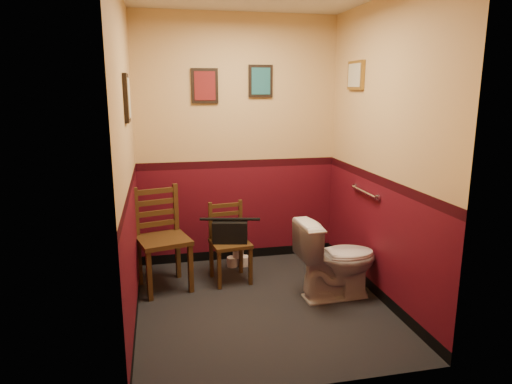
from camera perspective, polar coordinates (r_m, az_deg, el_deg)
floor at (r=4.27m, az=0.72°, el=-13.93°), size 2.20×2.40×0.00m
wall_back at (r=5.03m, az=-2.29°, el=6.26°), size 2.20×0.00×2.70m
wall_front at (r=2.72m, az=6.42°, el=0.54°), size 2.20×0.00×2.70m
wall_left at (r=3.77m, az=-15.77°, el=3.58°), size 0.00×2.40×2.70m
wall_right at (r=4.24m, az=15.48°, el=4.57°), size 0.00×2.40×2.70m
grab_bar at (r=4.52m, az=13.38°, el=0.01°), size 0.05×0.56×0.06m
framed_print_back_a at (r=4.93m, az=-6.43°, el=13.05°), size 0.28×0.04×0.36m
framed_print_back_b at (r=5.02m, az=0.58°, el=13.69°), size 0.26×0.04×0.34m
framed_print_left at (r=3.83m, az=-15.83°, el=11.23°), size 0.04×0.30×0.38m
framed_print_right at (r=4.73m, az=12.35°, el=14.06°), size 0.04×0.34×0.28m
toilet at (r=4.35m, az=10.03°, el=-8.27°), size 0.78×0.47×0.75m
toilet_brush at (r=4.52m, az=12.11°, el=-11.71°), size 0.12×0.12×0.44m
chair_left at (r=4.54m, az=-11.67°, el=-5.73°), size 0.57×0.57×1.00m
chair_right at (r=4.66m, az=-3.36°, el=-6.28°), size 0.42×0.42×0.80m
handbag at (r=4.58m, az=-3.26°, el=-4.92°), size 0.37×0.24×0.25m
tp_stack at (r=5.06m, az=-2.26°, el=-7.34°), size 0.25×0.15×0.43m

